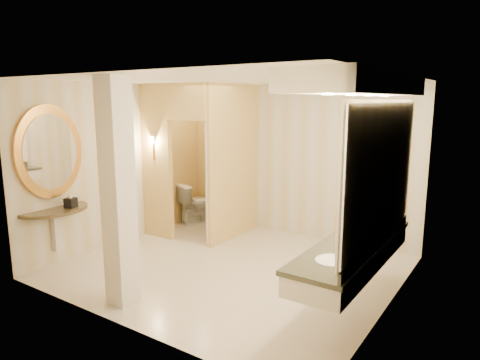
{
  "coord_description": "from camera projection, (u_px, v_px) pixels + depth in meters",
  "views": [
    {
      "loc": [
        3.43,
        -4.86,
        2.43
      ],
      "look_at": [
        0.04,
        0.2,
        1.28
      ],
      "focal_mm": 32.0,
      "sensor_mm": 36.0,
      "label": 1
    }
  ],
  "objects": [
    {
      "name": "toilet_closet",
      "position": [
        210.0,
        161.0,
        7.44
      ],
      "size": [
        1.5,
        1.55,
        2.7
      ],
      "color": "#DFCC74",
      "rests_on": "floor"
    },
    {
      "name": "wall_left",
      "position": [
        122.0,
        164.0,
        7.27
      ],
      "size": [
        0.02,
        4.0,
        2.7
      ],
      "primitive_type": "cube",
      "color": "beige",
      "rests_on": "floor"
    },
    {
      "name": "vanity",
      "position": [
        359.0,
        176.0,
        4.58
      ],
      "size": [
        0.75,
        2.53,
        2.09
      ],
      "color": "beige",
      "rests_on": "floor"
    },
    {
      "name": "floor",
      "position": [
        230.0,
        267.0,
        6.29
      ],
      "size": [
        4.5,
        4.5,
        0.0
      ],
      "primitive_type": "plane",
      "color": "beige",
      "rests_on": "ground"
    },
    {
      "name": "tissue_box",
      "position": [
        71.0,
        203.0,
        6.25
      ],
      "size": [
        0.18,
        0.18,
        0.14
      ],
      "primitive_type": "cube",
      "rotation": [
        0.0,
        0.0,
        0.28
      ],
      "color": "black",
      "rests_on": "console_shelf"
    },
    {
      "name": "soap_bottle_c",
      "position": [
        346.0,
        236.0,
        4.61
      ],
      "size": [
        0.09,
        0.09,
        0.22
      ],
      "primitive_type": "imported",
      "rotation": [
        0.0,
        0.0,
        -0.02
      ],
      "color": "#C6B28C",
      "rests_on": "vanity"
    },
    {
      "name": "wall_sconce",
      "position": [
        153.0,
        141.0,
        7.37
      ],
      "size": [
        0.14,
        0.14,
        0.42
      ],
      "color": "#BB7F3C",
      "rests_on": "toilet_closet"
    },
    {
      "name": "soap_bottle_b",
      "position": [
        343.0,
        235.0,
        4.81
      ],
      "size": [
        0.09,
        0.09,
        0.1
      ],
      "primitive_type": "imported",
      "rotation": [
        0.0,
        0.0,
        -0.11
      ],
      "color": "silver",
      "rests_on": "vanity"
    },
    {
      "name": "wall_right",
      "position": [
        393.0,
        197.0,
        4.81
      ],
      "size": [
        0.02,
        4.0,
        2.7
      ],
      "primitive_type": "cube",
      "color": "beige",
      "rests_on": "floor"
    },
    {
      "name": "ceiling",
      "position": [
        230.0,
        79.0,
        5.79
      ],
      "size": [
        4.5,
        4.5,
        0.0
      ],
      "primitive_type": "plane",
      "rotation": [
        3.14,
        0.0,
        0.0
      ],
      "color": "white",
      "rests_on": "wall_back"
    },
    {
      "name": "wall_back",
      "position": [
        294.0,
        161.0,
        7.67
      ],
      "size": [
        4.5,
        0.02,
        2.7
      ],
      "primitive_type": "cube",
      "color": "beige",
      "rests_on": "floor"
    },
    {
      "name": "toilet",
      "position": [
        196.0,
        203.0,
        8.58
      ],
      "size": [
        0.67,
        0.88,
        0.8
      ],
      "primitive_type": "imported",
      "rotation": [
        0.0,
        0.0,
        2.82
      ],
      "color": "white",
      "rests_on": "floor"
    },
    {
      "name": "console_shelf",
      "position": [
        51.0,
        176.0,
        6.15
      ],
      "size": [
        1.03,
        1.03,
        1.97
      ],
      "color": "black",
      "rests_on": "floor"
    },
    {
      "name": "pillar",
      "position": [
        118.0,
        194.0,
        4.96
      ],
      "size": [
        0.3,
        0.3,
        2.7
      ],
      "primitive_type": "cube",
      "color": "beige",
      "rests_on": "floor"
    },
    {
      "name": "soap_bottle_a",
      "position": [
        366.0,
        228.0,
        5.0
      ],
      "size": [
        0.07,
        0.07,
        0.14
      ],
      "primitive_type": "imported",
      "rotation": [
        0.0,
        0.0,
        -0.01
      ],
      "color": "beige",
      "rests_on": "vanity"
    },
    {
      "name": "wall_front",
      "position": [
        119.0,
        206.0,
        4.41
      ],
      "size": [
        4.5,
        0.02,
        2.7
      ],
      "primitive_type": "cube",
      "color": "beige",
      "rests_on": "floor"
    }
  ]
}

